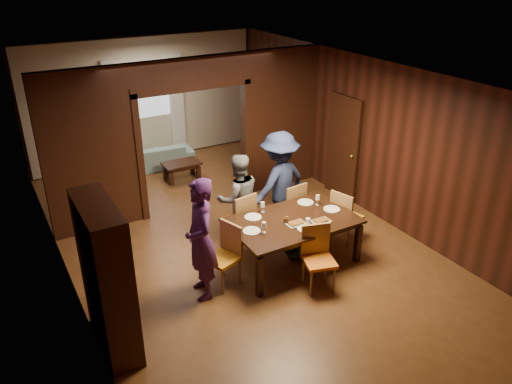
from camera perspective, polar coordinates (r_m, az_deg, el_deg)
floor at (r=8.80m, az=-2.36°, el=-5.46°), size 9.00×9.00×0.00m
ceiling at (r=7.72m, az=-2.75°, el=13.31°), size 5.50×9.00×0.02m
room_walls at (r=9.75m, az=-7.74°, el=7.22°), size 5.52×9.01×2.90m
person_purple at (r=7.06m, az=-6.33°, el=-5.43°), size 0.54×0.73×1.83m
person_grey at (r=8.42m, az=-2.05°, el=-0.80°), size 0.86×0.71×1.60m
person_navy at (r=8.72m, az=2.67°, el=1.07°), size 1.33×0.96×1.85m
sofa at (r=11.86m, az=-11.78°, el=3.95°), size 1.92×0.88×0.55m
serving_bowl at (r=7.97m, az=4.75°, el=-2.43°), size 0.36×0.36×0.09m
dining_table at (r=8.06m, az=4.11°, el=-5.54°), size 1.99×1.24×0.76m
coffee_table at (r=11.14m, az=-8.47°, el=2.39°), size 0.80×0.50×0.40m
chair_left at (r=7.46m, az=-3.88°, el=-7.38°), size 0.55×0.55×0.97m
chair_right at (r=8.69m, az=10.36°, el=-2.68°), size 0.54×0.54×0.97m
chair_far_l at (r=8.48m, az=-1.97°, el=-2.99°), size 0.50×0.50×0.97m
chair_far_r at (r=8.86m, az=3.75°, el=-1.70°), size 0.49×0.49×0.97m
chair_near at (r=7.44m, az=7.25°, el=-7.65°), size 0.55×0.55×0.97m
hutch at (r=6.36m, az=-16.70°, el=-9.43°), size 0.40×1.20×2.00m
door_right at (r=10.10m, az=9.89°, el=4.99°), size 0.06×0.90×2.10m
window_far at (r=12.01m, az=-12.65°, el=11.32°), size 1.20×0.03×1.30m
curtain_left at (r=11.90m, az=-15.83°, el=8.58°), size 0.35×0.06×2.40m
curtain_right at (r=12.32m, az=-9.04°, el=9.80°), size 0.35×0.06×2.40m
plate_left at (r=7.53m, az=-0.49°, el=-4.46°), size 0.27×0.27×0.01m
plate_far_l at (r=7.91m, az=-0.33°, el=-2.88°), size 0.27×0.27×0.01m
plate_far_r at (r=8.41m, az=5.67°, el=-1.18°), size 0.27×0.27×0.01m
plate_right at (r=8.25m, az=8.65°, el=-1.95°), size 0.27×0.27×0.01m
plate_near at (r=7.63m, az=5.72°, el=-4.18°), size 0.27×0.27×0.01m
platter_a at (r=7.73m, az=4.57°, el=-3.59°), size 0.30×0.20×0.04m
platter_b at (r=7.85m, az=7.44°, el=-3.28°), size 0.30×0.20×0.04m
wineglass_left at (r=7.45m, az=0.91°, el=-4.08°), size 0.08×0.08×0.18m
wineglass_far at (r=8.03m, az=0.76°, el=-1.74°), size 0.08×0.08×0.18m
wineglass_right at (r=8.33m, az=7.05°, el=-0.91°), size 0.08×0.08×0.18m
tumbler at (r=7.66m, az=5.95°, el=-3.50°), size 0.07×0.07×0.14m
condiment_jar at (r=7.75m, az=3.47°, el=-3.19°), size 0.08×0.08×0.11m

